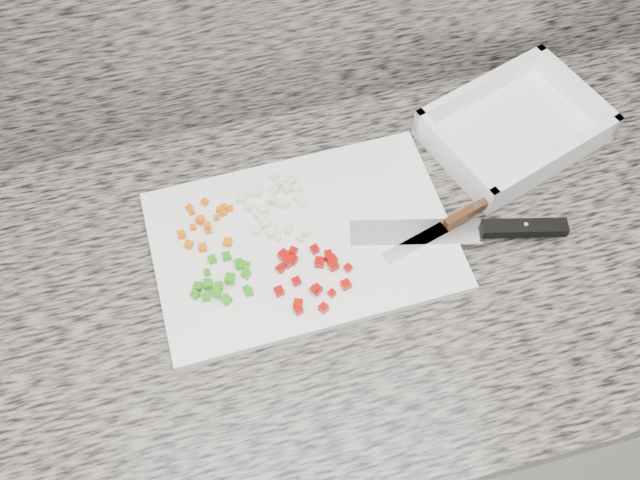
{
  "coord_description": "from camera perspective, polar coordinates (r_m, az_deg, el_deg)",
  "views": [
    {
      "loc": [
        -0.08,
        0.99,
        1.78
      ],
      "look_at": [
        0.04,
        1.47,
        0.93
      ],
      "focal_mm": 40.0,
      "sensor_mm": 36.0,
      "label": 1
    }
  ],
  "objects": [
    {
      "name": "cabinet",
      "position": [
        1.43,
        -1.39,
        -11.59
      ],
      "size": [
        3.92,
        0.62,
        0.86
      ],
      "primitive_type": "cube",
      "color": "silver",
      "rests_on": "ground"
    },
    {
      "name": "countertop",
      "position": [
        1.01,
        -1.93,
        -3.39
      ],
      "size": [
        3.96,
        0.64,
        0.04
      ],
      "primitive_type": "cube",
      "color": "slate",
      "rests_on": "cabinet"
    },
    {
      "name": "cutting_board",
      "position": [
        1.01,
        -1.38,
        -0.07
      ],
      "size": [
        0.43,
        0.29,
        0.01
      ],
      "primitive_type": "cube",
      "rotation": [
        0.0,
        0.0,
        0.03
      ],
      "color": "white",
      "rests_on": "countertop"
    },
    {
      "name": "carrot_pile",
      "position": [
        1.02,
        -9.19,
        1.24
      ],
      "size": [
        0.09,
        0.09,
        0.02
      ],
      "color": "#E35D04",
      "rests_on": "cutting_board"
    },
    {
      "name": "onion_pile",
      "position": [
        1.03,
        -3.86,
        3.07
      ],
      "size": [
        0.1,
        0.11,
        0.02
      ],
      "color": "white",
      "rests_on": "cutting_board"
    },
    {
      "name": "green_pepper_pile",
      "position": [
        0.97,
        -7.76,
        -3.24
      ],
      "size": [
        0.09,
        0.08,
        0.02
      ],
      "color": "#25920D",
      "rests_on": "cutting_board"
    },
    {
      "name": "red_pepper_pile",
      "position": [
        0.97,
        -0.82,
        -2.62
      ],
      "size": [
        0.11,
        0.11,
        0.02
      ],
      "color": "#A40602",
      "rests_on": "cutting_board"
    },
    {
      "name": "garlic_pile",
      "position": [
        1.0,
        -2.5,
        0.4
      ],
      "size": [
        0.05,
        0.05,
        0.01
      ],
      "color": "beige",
      "rests_on": "cutting_board"
    },
    {
      "name": "chef_knife",
      "position": [
        1.03,
        13.2,
        0.83
      ],
      "size": [
        0.31,
        0.1,
        0.02
      ],
      "rotation": [
        0.0,
        0.0,
        -0.23
      ],
      "color": "white",
      "rests_on": "cutting_board"
    },
    {
      "name": "paring_knife",
      "position": [
        1.03,
        11.08,
        1.77
      ],
      "size": [
        0.2,
        0.07,
        0.02
      ],
      "rotation": [
        0.0,
        0.0,
        0.29
      ],
      "color": "white",
      "rests_on": "cutting_board"
    },
    {
      "name": "tray",
      "position": [
        1.15,
        15.28,
        8.52
      ],
      "size": [
        0.3,
        0.26,
        0.05
      ],
      "rotation": [
        0.0,
        0.0,
        0.32
      ],
      "color": "white",
      "rests_on": "countertop"
    }
  ]
}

